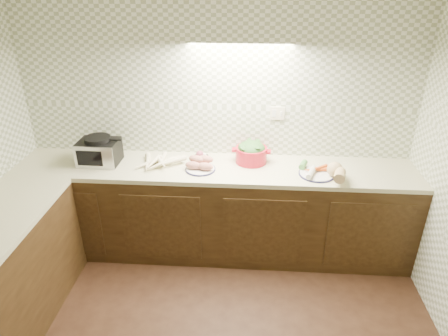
# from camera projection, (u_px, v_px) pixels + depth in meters

# --- Properties ---
(room) EXTENTS (3.60, 3.60, 2.60)m
(room) POSITION_uv_depth(u_px,v_px,m) (185.00, 172.00, 1.91)
(room) COLOR black
(room) RESTS_ON ground
(counter) EXTENTS (3.60, 3.60, 0.90)m
(counter) POSITION_uv_depth(u_px,v_px,m) (118.00, 263.00, 3.09)
(counter) COLOR black
(counter) RESTS_ON ground
(toaster_oven) EXTENTS (0.36, 0.28, 0.25)m
(toaster_oven) POSITION_uv_depth(u_px,v_px,m) (99.00, 151.00, 3.60)
(toaster_oven) COLOR black
(toaster_oven) RESTS_ON counter
(parsnip_pile) EXTENTS (0.39, 0.45, 0.08)m
(parsnip_pile) POSITION_uv_depth(u_px,v_px,m) (161.00, 161.00, 3.60)
(parsnip_pile) COLOR beige
(parsnip_pile) RESTS_ON counter
(sweet_potato_plate) EXTENTS (0.27, 0.27, 0.12)m
(sweet_potato_plate) POSITION_uv_depth(u_px,v_px,m) (200.00, 165.00, 3.51)
(sweet_potato_plate) COLOR #18163D
(sweet_potato_plate) RESTS_ON counter
(onion_bowl) EXTENTS (0.13, 0.13, 0.10)m
(onion_bowl) POSITION_uv_depth(u_px,v_px,m) (201.00, 157.00, 3.67)
(onion_bowl) COLOR black
(onion_bowl) RESTS_ON counter
(dutch_oven) EXTENTS (0.36, 0.31, 0.20)m
(dutch_oven) POSITION_uv_depth(u_px,v_px,m) (251.00, 152.00, 3.63)
(dutch_oven) COLOR red
(dutch_oven) RESTS_ON counter
(veg_plate) EXTENTS (0.41, 0.37, 0.14)m
(veg_plate) POSITION_uv_depth(u_px,v_px,m) (325.00, 171.00, 3.40)
(veg_plate) COLOR #18163D
(veg_plate) RESTS_ON counter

